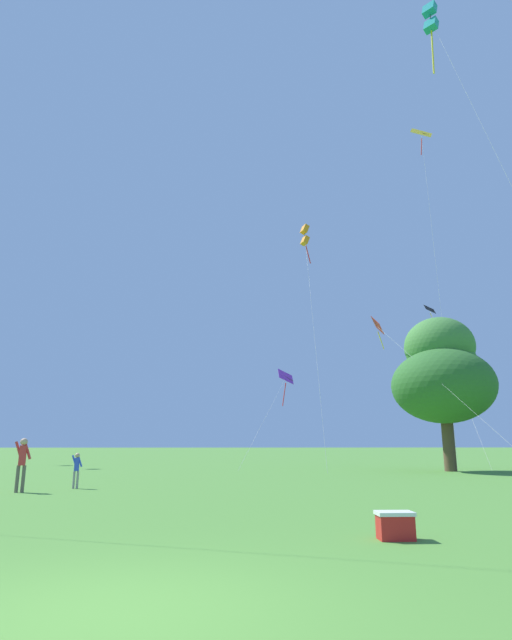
% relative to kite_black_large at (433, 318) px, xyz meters
% --- Properties ---
extents(ground_plane, '(400.00, 400.00, 0.00)m').
position_rel_kite_black_large_xyz_m(ground_plane, '(-17.99, -36.11, -11.78)').
color(ground_plane, '#4C8433').
extents(kite_black_large, '(2.39, 12.33, 13.25)m').
position_rel_kite_black_large_xyz_m(kite_black_large, '(0.00, 0.00, 0.00)').
color(kite_black_large, black).
rests_on(kite_black_large, ground_plane).
extents(kite_red_high, '(4.47, 10.67, 9.32)m').
position_rel_kite_black_large_xyz_m(kite_red_high, '(-7.57, -10.59, -3.51)').
color(kite_red_high, red).
rests_on(kite_red_high, ground_plane).
extents(kite_yellow_diamond, '(2.35, 5.04, 28.18)m').
position_rel_kite_black_large_xyz_m(kite_yellow_diamond, '(-0.97, -3.15, 14.24)').
color(kite_yellow_diamond, yellow).
rests_on(kite_yellow_diamond, ground_plane).
extents(kite_orange_box, '(0.86, 9.38, 18.05)m').
position_rel_kite_black_large_xyz_m(kite_orange_box, '(-11.37, -4.47, 5.30)').
color(kite_orange_box, orange).
rests_on(kite_orange_box, ground_plane).
extents(kite_teal_box, '(4.07, 8.48, 30.11)m').
position_rel_kite_black_large_xyz_m(kite_teal_box, '(-3.98, -13.47, 17.01)').
color(kite_teal_box, teal).
rests_on(kite_teal_box, ground_plane).
extents(kite_purple_streamer, '(4.56, 11.21, 7.48)m').
position_rel_kite_black_large_xyz_m(kite_purple_streamer, '(-12.67, -0.23, -5.49)').
color(kite_purple_streamer, purple).
rests_on(kite_purple_streamer, ground_plane).
extents(person_far_back, '(0.54, 0.24, 1.70)m').
position_rel_kite_black_large_xyz_m(person_far_back, '(-23.65, -23.75, -10.76)').
color(person_far_back, '#665B4C').
rests_on(person_far_back, ground_plane).
extents(person_child_small, '(0.39, 0.16, 1.20)m').
position_rel_kite_black_large_xyz_m(person_child_small, '(-22.28, -22.36, -11.06)').
color(person_child_small, gray).
rests_on(person_child_small, ground_plane).
extents(tree_left_oak, '(5.83, 5.97, 9.02)m').
position_rel_kite_black_large_xyz_m(tree_left_oak, '(-4.51, -11.74, -6.20)').
color(tree_left_oak, brown).
rests_on(tree_left_oak, ground_plane).
extents(picnic_cooler, '(0.60, 0.40, 0.44)m').
position_rel_kite_black_large_xyz_m(picnic_cooler, '(-14.17, -32.52, -11.55)').
color(picnic_cooler, red).
rests_on(picnic_cooler, ground_plane).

